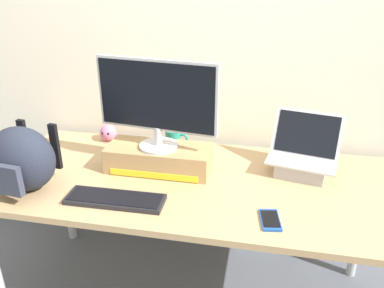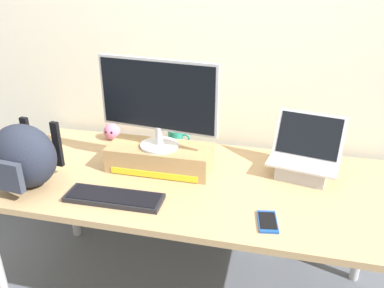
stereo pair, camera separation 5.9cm
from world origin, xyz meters
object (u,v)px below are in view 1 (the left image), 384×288
open_laptop (302,161)px  plush_toy (108,133)px  desktop_monitor (157,101)px  external_keyboard (115,199)px  coffee_mug (174,138)px  messenger_backpack (21,159)px  toner_box_yellow (159,158)px  cell_phone (270,220)px

open_laptop → plush_toy: (-1.04, 0.17, -0.01)m
desktop_monitor → plush_toy: 0.54m
external_keyboard → plush_toy: bearing=113.4°
desktop_monitor → external_keyboard: desktop_monitor is taller
coffee_mug → messenger_backpack: bearing=-134.6°
desktop_monitor → plush_toy: size_ratio=6.14×
coffee_mug → plush_toy: 0.38m
toner_box_yellow → cell_phone: 0.63m
plush_toy → open_laptop: bearing=-9.2°
toner_box_yellow → external_keyboard: size_ratio=1.18×
messenger_backpack → external_keyboard: bearing=3.0°
open_laptop → coffee_mug: bearing=178.3°
external_keyboard → cell_phone: size_ratio=2.82×
desktop_monitor → external_keyboard: 0.47m
messenger_backpack → coffee_mug: bearing=51.6°
messenger_backpack → toner_box_yellow: bearing=34.8°
desktop_monitor → messenger_backpack: (-0.53, -0.29, -0.20)m
plush_toy → external_keyboard: bearing=-65.6°
open_laptop → cell_phone: bearing=-96.2°
desktop_monitor → cell_phone: bearing=-24.1°
external_keyboard → messenger_backpack: messenger_backpack is taller
toner_box_yellow → messenger_backpack: 0.61m
toner_box_yellow → external_keyboard: (-0.11, -0.31, -0.05)m
plush_toy → cell_phone: bearing=-33.2°
desktop_monitor → coffee_mug: desktop_monitor is taller
toner_box_yellow → desktop_monitor: bearing=-99.5°
desktop_monitor → messenger_backpack: bearing=-144.6°
toner_box_yellow → desktop_monitor: desktop_monitor is taller
toner_box_yellow → coffee_mug: bearing=88.1°
desktop_monitor → cell_phone: size_ratio=3.84×
desktop_monitor → external_keyboard: bearing=-101.7°
open_laptop → desktop_monitor: bearing=-159.8°
plush_toy → desktop_monitor: bearing=-36.2°
external_keyboard → messenger_backpack: size_ratio=1.28×
desktop_monitor → open_laptop: desktop_monitor is taller
open_laptop → external_keyboard: bearing=-140.4°
open_laptop → coffee_mug: open_laptop is taller
messenger_backpack → plush_toy: size_ratio=3.52×
open_laptop → cell_phone: open_laptop is taller
cell_phone → external_keyboard: bearing=169.7°
cell_phone → plush_toy: size_ratio=1.60×
coffee_mug → open_laptop: bearing=-13.4°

